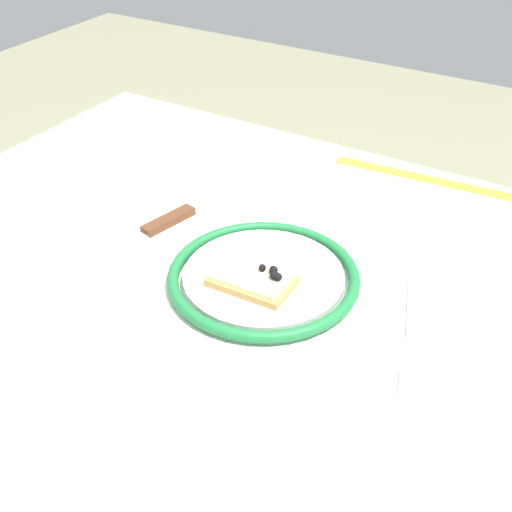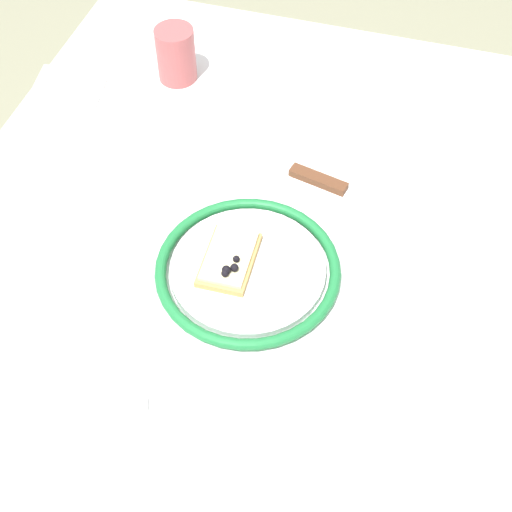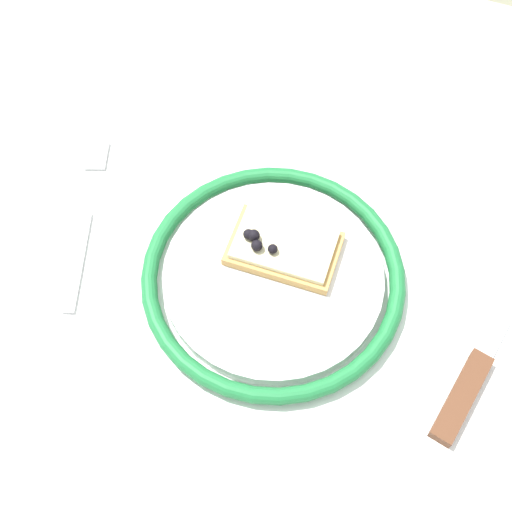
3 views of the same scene
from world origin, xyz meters
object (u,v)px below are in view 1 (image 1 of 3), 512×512
at_px(fork, 411,334).
at_px(plate, 264,277).
at_px(pizza_slice_near, 253,279).
at_px(dining_table, 263,345).
at_px(measuring_tape, 430,180).
at_px(knife, 151,230).

bearing_deg(fork, plate, 0.54).
relative_size(pizza_slice_near, fork, 0.54).
xyz_separation_m(dining_table, fork, (-0.19, -0.02, 0.09)).
distance_m(fork, measuring_tape, 0.39).
bearing_deg(dining_table, pizza_slice_near, 24.47).
height_order(plate, knife, plate).
bearing_deg(pizza_slice_near, measuring_tape, -103.27).
bearing_deg(plate, pizza_slice_near, 89.86).
bearing_deg(plate, measuring_tape, -104.13).
distance_m(plate, knife, 0.20).
distance_m(pizza_slice_near, fork, 0.20).
height_order(pizza_slice_near, fork, pizza_slice_near).
bearing_deg(measuring_tape, pizza_slice_near, 72.48).
height_order(knife, fork, knife).
bearing_deg(dining_table, knife, -10.84).
xyz_separation_m(dining_table, plate, (0.01, -0.02, 0.10)).
bearing_deg(fork, dining_table, 6.83).
height_order(plate, measuring_tape, plate).
bearing_deg(plate, dining_table, 119.68).
xyz_separation_m(dining_table, knife, (0.21, -0.04, 0.09)).
distance_m(knife, measuring_tape, 0.46).
xyz_separation_m(pizza_slice_near, fork, (-0.20, -0.03, -0.02)).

